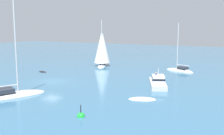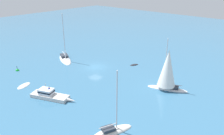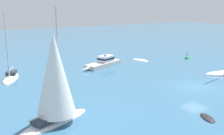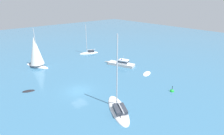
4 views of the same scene
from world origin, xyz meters
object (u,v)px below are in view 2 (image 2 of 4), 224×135
Objects in this scene: ketch at (168,71)px; skiff at (24,86)px; powerboat at (50,95)px; sailboat at (65,59)px; yacht at (113,131)px; dinghy at (134,65)px; channel_buoy at (17,71)px.

skiff is (16.10, -19.83, -3.45)m from ketch.
ketch is at bearing 108.11° from skiff.
powerboat is 18.31m from sailboat.
ketch is 15.57m from yacht.
powerboat is 13.41m from yacht.
yacht is (20.78, 11.89, 0.15)m from dinghy.
channel_buoy is at bearing -74.15° from sailboat.
ketch is at bearing 86.39° from dinghy.
powerboat is at bearing 81.91° from channel_buoy.
powerboat is 15.16m from channel_buoy.
dinghy is 21.12m from powerboat.
ketch reaches higher than yacht.
dinghy is 23.39m from skiff.
yacht is 28.46m from channel_buoy.
sailboat is (-12.98, -12.90, -0.42)m from powerboat.
yacht is at bearing 1.04° from sailboat.
ketch is 25.77m from skiff.
powerboat reaches higher than skiff.
dinghy is 0.29× the size of powerboat.
skiff is at bearing 70.37° from channel_buoy.
ketch is at bearing 115.82° from channel_buoy.
dinghy is 1.61× the size of channel_buoy.
sailboat is at bearing -16.62° from ketch.
ketch reaches higher than powerboat.
channel_buoy is at bearing 149.47° from powerboat.
ketch reaches higher than dinghy.
skiff is 14.73m from sailboat.
ketch is 1.21× the size of powerboat.
channel_buoy is at bearing -17.90° from dinghy.
sailboat is at bearing -178.46° from skiff.
sailboat is (2.49, -25.47, -3.30)m from ketch.
channel_buoy is (-1.85, -28.40, -0.14)m from yacht.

